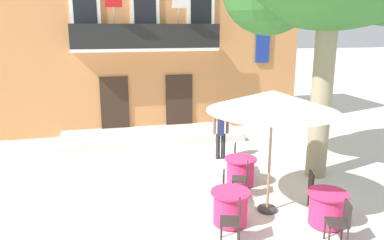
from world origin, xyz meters
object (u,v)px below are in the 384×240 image
(cafe_chair_front_0, at_px, (228,187))
(cafe_umbrella, at_px, (273,101))
(cafe_table_near_tree, at_px, (240,171))
(cafe_table_front, at_px, (230,207))
(cafe_chair_near_tree_1, at_px, (243,177))
(cafe_chair_front_1, at_px, (234,219))
(cafe_chair_middle_1, at_px, (341,220))
(cafe_table_middle, at_px, (327,208))
(cafe_chair_middle_0, at_px, (315,188))
(cafe_chair_near_tree_0, at_px, (238,157))
(pedestrian_near_entrance, at_px, (221,132))

(cafe_chair_front_0, xyz_separation_m, cafe_umbrella, (0.85, -0.37, 2.08))
(cafe_table_near_tree, xyz_separation_m, cafe_table_front, (-0.96, -1.94, 0.00))
(cafe_table_near_tree, xyz_separation_m, cafe_chair_near_tree_1, (-0.21, -0.72, 0.14))
(cafe_chair_front_1, bearing_deg, cafe_table_front, 76.26)
(cafe_chair_front_1, distance_m, cafe_umbrella, 2.65)
(cafe_chair_middle_1, relative_size, cafe_chair_front_0, 1.00)
(cafe_chair_front_1, bearing_deg, cafe_table_middle, 5.11)
(cafe_table_middle, relative_size, cafe_chair_middle_0, 0.95)
(cafe_chair_near_tree_0, relative_size, cafe_umbrella, 0.31)
(cafe_table_near_tree, height_order, cafe_chair_front_0, cafe_chair_front_0)
(cafe_chair_middle_1, bearing_deg, cafe_table_near_tree, 105.08)
(cafe_chair_near_tree_1, relative_size, cafe_chair_front_0, 1.00)
(cafe_chair_near_tree_1, height_order, cafe_chair_middle_1, same)
(cafe_chair_front_0, height_order, cafe_umbrella, cafe_umbrella)
(pedestrian_near_entrance, bearing_deg, cafe_table_front, -104.87)
(cafe_chair_middle_0, relative_size, cafe_chair_middle_1, 1.00)
(cafe_chair_front_0, bearing_deg, cafe_chair_front_1, -104.21)
(cafe_table_middle, xyz_separation_m, cafe_chair_front_0, (-1.81, 1.27, 0.14))
(cafe_table_near_tree, relative_size, cafe_chair_front_0, 0.95)
(cafe_chair_front_1, bearing_deg, cafe_chair_near_tree_0, 68.31)
(cafe_table_front, bearing_deg, cafe_table_near_tree, 63.61)
(cafe_chair_near_tree_0, xyz_separation_m, cafe_table_front, (-1.17, -2.66, -0.14))
(cafe_chair_middle_0, relative_size, cafe_umbrella, 0.31)
(cafe_chair_middle_1, height_order, cafe_umbrella, cafe_umbrella)
(cafe_umbrella, relative_size, pedestrian_near_entrance, 1.80)
(cafe_chair_middle_0, distance_m, pedestrian_near_entrance, 4.03)
(cafe_table_middle, xyz_separation_m, cafe_chair_middle_0, (0.16, 0.74, 0.14))
(cafe_chair_middle_1, bearing_deg, cafe_chair_front_0, 129.30)
(cafe_chair_middle_1, xyz_separation_m, cafe_table_front, (-1.83, 1.27, -0.14))
(cafe_chair_near_tree_1, xyz_separation_m, pedestrian_near_entrance, (0.33, 2.85, 0.38))
(cafe_table_near_tree, bearing_deg, pedestrian_near_entrance, 86.86)
(cafe_chair_middle_1, distance_m, pedestrian_near_entrance, 5.40)
(cafe_table_middle, height_order, cafe_umbrella, cafe_umbrella)
(cafe_chair_near_tree_0, distance_m, cafe_chair_near_tree_1, 1.51)
(cafe_chair_near_tree_1, height_order, cafe_umbrella, cafe_umbrella)
(cafe_chair_middle_0, relative_size, cafe_chair_front_1, 1.00)
(cafe_chair_middle_0, distance_m, cafe_umbrella, 2.37)
(cafe_table_near_tree, bearing_deg, cafe_chair_front_1, -113.14)
(cafe_chair_near_tree_1, distance_m, pedestrian_near_entrance, 2.89)
(cafe_table_near_tree, bearing_deg, cafe_table_front, -116.39)
(cafe_chair_middle_0, bearing_deg, cafe_chair_middle_1, -102.56)
(cafe_chair_middle_0, distance_m, cafe_chair_front_1, 2.51)
(pedestrian_near_entrance, bearing_deg, cafe_umbrella, -90.59)
(pedestrian_near_entrance, bearing_deg, cafe_chair_near_tree_1, -96.52)
(cafe_chair_middle_0, distance_m, cafe_chair_middle_1, 1.51)
(cafe_table_middle, distance_m, cafe_table_front, 2.07)
(cafe_chair_front_1, xyz_separation_m, pedestrian_near_entrance, (1.26, 4.80, 0.38))
(pedestrian_near_entrance, bearing_deg, cafe_chair_front_1, -104.70)
(cafe_table_near_tree, relative_size, cafe_chair_middle_1, 0.95)
(cafe_chair_middle_1, relative_size, cafe_umbrella, 0.31)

